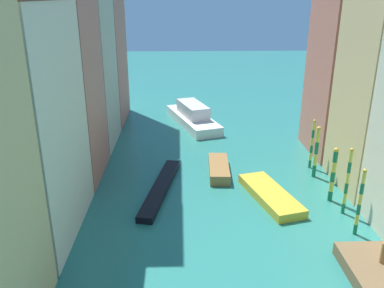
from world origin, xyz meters
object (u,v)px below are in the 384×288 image
object	(u,v)px
mooring_pole_2	(333,174)
gondola_black	(161,188)
mooring_pole_3	(316,151)
mooring_pole_1	(347,181)
motorboat_0	(219,169)
vaporetto_white	(193,116)
person_on_dock	(384,252)
mooring_pole_4	(312,144)
mooring_pole_0	(360,202)
motorboat_1	(270,195)

from	to	relation	value
mooring_pole_2	gondola_black	distance (m)	13.35
mooring_pole_2	mooring_pole_3	xyz separation A→B (m)	(0.12, 4.31, 0.11)
mooring_pole_1	motorboat_0	size ratio (longest dim) A/B	0.95
mooring_pole_1	vaporetto_white	world-z (taller)	mooring_pole_1
person_on_dock	vaporetto_white	bearing A→B (deg)	108.94
mooring_pole_2	mooring_pole_4	distance (m)	6.23
mooring_pole_0	mooring_pole_1	distance (m)	2.71
gondola_black	motorboat_0	xyz separation A→B (m)	(4.99, 3.20, 0.19)
person_on_dock	mooring_pole_3	xyz separation A→B (m)	(0.32, 12.95, 0.84)
mooring_pole_4	gondola_black	world-z (taller)	mooring_pole_4
person_on_dock	mooring_pole_0	distance (m)	4.15
mooring_pole_4	motorboat_0	world-z (taller)	mooring_pole_4
person_on_dock	motorboat_1	size ratio (longest dim) A/B	0.21
mooring_pole_0	vaporetto_white	bearing A→B (deg)	112.29
mooring_pole_3	mooring_pole_4	world-z (taller)	mooring_pole_4
mooring_pole_3	motorboat_1	bearing A→B (deg)	-139.65
mooring_pole_4	motorboat_0	bearing A→B (deg)	-173.16
mooring_pole_3	motorboat_1	world-z (taller)	mooring_pole_3
gondola_black	motorboat_1	size ratio (longest dim) A/B	1.40
mooring_pole_3	vaporetto_white	distance (m)	18.32
mooring_pole_4	person_on_dock	bearing A→B (deg)	-92.16
mooring_pole_2	mooring_pole_0	bearing A→B (deg)	-89.68
person_on_dock	motorboat_0	size ratio (longest dim) A/B	0.28
mooring_pole_0	motorboat_1	xyz separation A→B (m)	(-4.56, 4.96, -2.05)
mooring_pole_1	mooring_pole_4	xyz separation A→B (m)	(0.09, 8.13, -0.23)
mooring_pole_2	mooring_pole_4	xyz separation A→B (m)	(0.36, 6.22, 0.11)
person_on_dock	mooring_pole_3	size ratio (longest dim) A/B	0.33
mooring_pole_0	person_on_dock	bearing A→B (deg)	-93.22
mooring_pole_0	mooring_pole_3	distance (m)	8.91
mooring_pole_0	mooring_pole_2	world-z (taller)	mooring_pole_0
person_on_dock	motorboat_1	distance (m)	10.05
motorboat_0	motorboat_1	world-z (taller)	motorboat_0
mooring_pole_1	person_on_dock	bearing A→B (deg)	-94.00
mooring_pole_4	motorboat_0	distance (m)	8.69
person_on_dock	motorboat_0	xyz separation A→B (m)	(-7.86, 13.85, -1.05)
person_on_dock	vaporetto_white	size ratio (longest dim) A/B	0.13
mooring_pole_1	mooring_pole_3	bearing A→B (deg)	91.39
mooring_pole_0	mooring_pole_4	bearing A→B (deg)	88.23
mooring_pole_3	person_on_dock	bearing A→B (deg)	-91.41
mooring_pole_3	motorboat_0	bearing A→B (deg)	173.71
mooring_pole_2	motorboat_0	size ratio (longest dim) A/B	0.81
mooring_pole_0	gondola_black	xyz separation A→B (m)	(-13.08, 6.61, -2.14)
mooring_pole_1	motorboat_1	xyz separation A→B (m)	(-4.80, 2.27, -2.23)
mooring_pole_1	vaporetto_white	bearing A→B (deg)	115.29
mooring_pole_3	mooring_pole_4	size ratio (longest dim) A/B	1.00
mooring_pole_1	vaporetto_white	distance (m)	23.84
mooring_pole_3	vaporetto_white	bearing A→B (deg)	123.21
person_on_dock	gondola_black	size ratio (longest dim) A/B	0.15
mooring_pole_3	gondola_black	distance (m)	13.53
mooring_pole_2	gondola_black	xyz separation A→B (m)	(-13.05, 2.01, -1.97)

